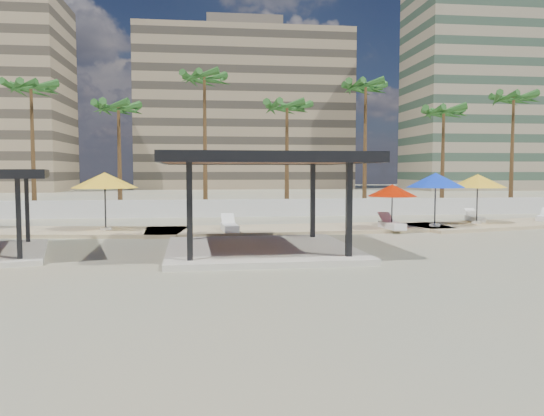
{
  "coord_description": "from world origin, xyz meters",
  "views": [
    {
      "loc": [
        -2.92,
        -20.43,
        3.15
      ],
      "look_at": [
        0.16,
        4.47,
        1.4
      ],
      "focal_mm": 35.0,
      "sensor_mm": 36.0,
      "label": 1
    }
  ],
  "objects_px": {
    "lounger_a": "(230,227)",
    "lounger_b": "(392,225)",
    "pavilion_central": "(260,194)",
    "lounger_d": "(544,218)",
    "umbrella_c": "(392,191)",
    "lounger_c": "(475,218)"
  },
  "relations": [
    {
      "from": "lounger_a",
      "to": "lounger_b",
      "type": "relative_size",
      "value": 1.01
    },
    {
      "from": "pavilion_central",
      "to": "lounger_d",
      "type": "height_order",
      "value": "pavilion_central"
    },
    {
      "from": "lounger_a",
      "to": "lounger_d",
      "type": "distance_m",
      "value": 19.37
    },
    {
      "from": "pavilion_central",
      "to": "umbrella_c",
      "type": "bearing_deg",
      "value": 36.87
    },
    {
      "from": "umbrella_c",
      "to": "lounger_b",
      "type": "xyz_separation_m",
      "value": [
        0.01,
        0.05,
        -1.78
      ]
    },
    {
      "from": "pavilion_central",
      "to": "lounger_d",
      "type": "distance_m",
      "value": 20.48
    },
    {
      "from": "lounger_c",
      "to": "lounger_d",
      "type": "height_order",
      "value": "lounger_d"
    },
    {
      "from": "umbrella_c",
      "to": "lounger_c",
      "type": "relative_size",
      "value": 1.69
    },
    {
      "from": "umbrella_c",
      "to": "lounger_a",
      "type": "bearing_deg",
      "value": 179.67
    },
    {
      "from": "pavilion_central",
      "to": "umbrella_c",
      "type": "distance_m",
      "value": 9.51
    },
    {
      "from": "lounger_a",
      "to": "lounger_c",
      "type": "xyz_separation_m",
      "value": [
        14.72,
        3.39,
        -0.02
      ]
    },
    {
      "from": "umbrella_c",
      "to": "lounger_d",
      "type": "bearing_deg",
      "value": 17.25
    },
    {
      "from": "lounger_a",
      "to": "lounger_d",
      "type": "relative_size",
      "value": 1.22
    },
    {
      "from": "lounger_b",
      "to": "lounger_d",
      "type": "distance_m",
      "value": 11.22
    },
    {
      "from": "lounger_c",
      "to": "lounger_a",
      "type": "bearing_deg",
      "value": 109.78
    },
    {
      "from": "pavilion_central",
      "to": "lounger_d",
      "type": "bearing_deg",
      "value": 25.23
    },
    {
      "from": "pavilion_central",
      "to": "umbrella_c",
      "type": "height_order",
      "value": "pavilion_central"
    },
    {
      "from": "umbrella_c",
      "to": "lounger_b",
      "type": "relative_size",
      "value": 1.53
    },
    {
      "from": "umbrella_c",
      "to": "lounger_a",
      "type": "height_order",
      "value": "umbrella_c"
    },
    {
      "from": "lounger_a",
      "to": "lounger_c",
      "type": "bearing_deg",
      "value": -81.49
    },
    {
      "from": "pavilion_central",
      "to": "lounger_b",
      "type": "distance_m",
      "value": 9.73
    },
    {
      "from": "pavilion_central",
      "to": "lounger_c",
      "type": "height_order",
      "value": "pavilion_central"
    }
  ]
}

